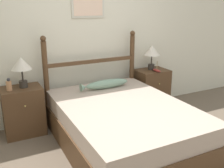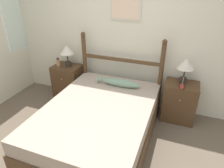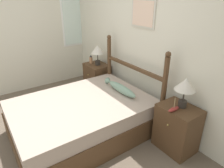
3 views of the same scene
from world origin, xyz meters
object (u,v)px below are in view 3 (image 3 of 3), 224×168
Objects in this scene: table_lamp_right at (185,86)px; model_boat at (174,109)px; bed at (83,117)px; fish_pillow at (120,88)px; table_lamp_left at (97,51)px; nightstand_right at (177,128)px; bottle at (91,60)px; nightstand_left at (97,79)px.

table_lamp_right is 0.32m from model_boat.
fish_pillow is (0.07, 0.67, 0.34)m from bed.
table_lamp_left is at bearing 138.25° from bed.
nightstand_right is 2.28m from bottle.
bottle is (-2.25, -0.05, 0.40)m from nightstand_right.
bed is 3.07× the size of nightstand_left.
table_lamp_left is 2.06m from table_lamp_right.
bed is 4.98× the size of table_lamp_right.
model_boat is 0.26× the size of fish_pillow.
nightstand_right is at bearing 40.48° from bed.
table_lamp_right is 2.26m from bottle.
table_lamp_left reaches higher than bed.
bottle is (-0.15, -0.05, 0.40)m from nightstand_left.
model_boat reaches higher than fish_pillow.
table_lamp_right is (2.06, 0.03, 0.00)m from table_lamp_left.
nightstand_left is 3.48× the size of model_boat.
bed is 1.38m from nightstand_left.
fish_pillow is at bearing -166.79° from nightstand_right.
bottle reaches higher than nightstand_left.
bed is 4.98× the size of table_lamp_left.
bed is 12.16× the size of bottle.
bottle is at bearing -177.83° from table_lamp_right.
nightstand_left is 1.62× the size of table_lamp_left.
table_lamp_left is 2.14× the size of model_boat.
nightstand_right is at bearing 1.26° from bottle.
model_boat is at bearing 6.02° from fish_pillow.
nightstand_left is 0.89× the size of fish_pillow.
table_lamp_left and table_lamp_right have the same top height.
bottle is (-2.25, -0.09, -0.23)m from table_lamp_right.
fish_pillow is at bearing -173.98° from model_boat.
model_boat reaches higher than nightstand_left.
fish_pillow reaches higher than nightstand_left.
model_boat is at bearing -91.90° from nightstand_right.
table_lamp_left is 1.00× the size of table_lamp_right.
table_lamp_left reaches higher than bottle.
bed is 1.52m from table_lamp_left.
table_lamp_right is (2.10, 0.04, 0.63)m from nightstand_left.
nightstand_right reaches higher than bed.
table_lamp_left is 2.08m from model_boat.
fish_pillow is (1.27, -0.18, -0.12)m from bottle.
model_boat is 0.98m from fish_pillow.
nightstand_right is at bearing 88.10° from model_boat.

